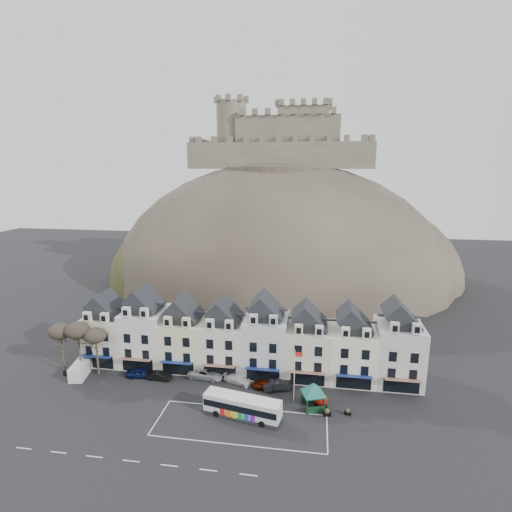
{
  "coord_description": "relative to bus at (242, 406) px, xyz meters",
  "views": [
    {
      "loc": [
        10.95,
        -43.28,
        32.47
      ],
      "look_at": [
        0.45,
        24.0,
        17.27
      ],
      "focal_mm": 28.0,
      "sensor_mm": 36.0,
      "label": 1
    }
  ],
  "objects": [
    {
      "name": "castle_hill",
      "position": [
        -0.64,
        65.97,
        -1.52
      ],
      "size": [
        100.0,
        76.0,
        68.0
      ],
      "color": "#37312A",
      "rests_on": "ground"
    },
    {
      "name": "red_buoy",
      "position": [
        10.35,
        3.66,
        -0.51
      ],
      "size": [
        1.77,
        1.77,
        2.18
      ],
      "rotation": [
        0.0,
        0.0,
        0.24
      ],
      "color": "black",
      "rests_on": "ground"
    },
    {
      "name": "tree_left_far",
      "position": [
        -30.9,
        7.52,
        5.28
      ],
      "size": [
        3.61,
        3.61,
        8.24
      ],
      "color": "#393124",
      "rests_on": "ground"
    },
    {
      "name": "car_white",
      "position": [
        -2.3,
        8.27,
        -0.97
      ],
      "size": [
        4.86,
        3.26,
        1.31
      ],
      "primitive_type": "imported",
      "rotation": [
        0.0,
        0.0,
        1.22
      ],
      "color": "silver",
      "rests_on": "ground"
    },
    {
      "name": "car_navy",
      "position": [
        -17.9,
        7.64,
        -0.9
      ],
      "size": [
        4.44,
        2.21,
        1.45
      ],
      "primitive_type": "imported",
      "rotation": [
        0.0,
        0.0,
        1.69
      ],
      "color": "#0B133B",
      "rests_on": "ground"
    },
    {
      "name": "townhouse_terrace",
      "position": [
        -1.75,
        12.99,
        3.68
      ],
      "size": [
        54.4,
        9.35,
        11.8
      ],
      "color": "beige",
      "rests_on": "ground"
    },
    {
      "name": "tree_left_near",
      "position": [
        -24.9,
        7.52,
        4.93
      ],
      "size": [
        3.43,
        3.43,
        7.84
      ],
      "color": "#393124",
      "rests_on": "ground"
    },
    {
      "name": "planter_west",
      "position": [
        13.86,
        2.67,
        -1.2
      ],
      "size": [
        0.91,
        0.62,
        0.88
      ],
      "rotation": [
        0.0,
        0.0,
        -0.07
      ],
      "color": "black",
      "rests_on": "ground"
    },
    {
      "name": "tree_left_mid",
      "position": [
        -27.9,
        7.52,
        5.62
      ],
      "size": [
        3.78,
        3.78,
        8.64
      ],
      "color": "#393124",
      "rests_on": "ground"
    },
    {
      "name": "white_van",
      "position": [
        -27.41,
        6.52,
        -0.53
      ],
      "size": [
        3.03,
        5.12,
        2.19
      ],
      "rotation": [
        0.0,
        0.0,
        0.21
      ],
      "color": "silver",
      "rests_on": "ground"
    },
    {
      "name": "flagpole",
      "position": [
        6.61,
        4.79,
        2.82
      ],
      "size": [
        1.13,
        0.12,
        7.79
      ],
      "rotation": [
        0.0,
        0.0,
        -0.02
      ],
      "color": "silver",
      "rests_on": "ground"
    },
    {
      "name": "ground",
      "position": [
        -1.9,
        -2.98,
        -1.62
      ],
      "size": [
        300.0,
        300.0,
        0.0
      ],
      "primitive_type": "plane",
      "color": "black",
      "rests_on": "ground"
    },
    {
      "name": "car_maroon",
      "position": [
        2.32,
        7.26,
        -0.94
      ],
      "size": [
        4.02,
        1.64,
        1.37
      ],
      "primitive_type": "imported",
      "rotation": [
        0.0,
        0.0,
        1.56
      ],
      "color": "#501104",
      "rests_on": "ground"
    },
    {
      "name": "bus_shelter",
      "position": [
        9.23,
        3.51,
        1.33
      ],
      "size": [
        5.64,
        5.64,
        3.8
      ],
      "rotation": [
        0.0,
        0.0,
        0.34
      ],
      "color": "black",
      "rests_on": "ground"
    },
    {
      "name": "castle",
      "position": [
        -1.39,
        72.95,
        38.57
      ],
      "size": [
        50.2,
        22.2,
        22.0
      ],
      "color": "#635A4B",
      "rests_on": "ground"
    },
    {
      "name": "planter_east",
      "position": [
        11.1,
        2.03,
        -1.12
      ],
      "size": [
        1.13,
        0.74,
        1.06
      ],
      "rotation": [
        0.0,
        0.0,
        0.17
      ],
      "color": "black",
      "rests_on": "ground"
    },
    {
      "name": "coach_bay_markings",
      "position": [
        0.1,
        -1.73,
        -1.62
      ],
      "size": [
        22.0,
        7.5,
        0.01
      ],
      "primitive_type": "cube",
      "color": "silver",
      "rests_on": "ground"
    },
    {
      "name": "car_black",
      "position": [
        -14.6,
        7.39,
        -0.99
      ],
      "size": [
        3.92,
        1.53,
        1.27
      ],
      "primitive_type": "imported",
      "rotation": [
        0.0,
        0.0,
        1.52
      ],
      "color": "black",
      "rests_on": "ground"
    },
    {
      "name": "car_charcoal",
      "position": [
        4.1,
        7.31,
        -0.86
      ],
      "size": [
        4.91,
        3.14,
        1.53
      ],
      "primitive_type": "imported",
      "rotation": [
        0.0,
        0.0,
        1.93
      ],
      "color": "black",
      "rests_on": "ground"
    },
    {
      "name": "car_silver",
      "position": [
        -7.5,
        9.02,
        -0.84
      ],
      "size": [
        5.82,
        3.23,
        1.57
      ],
      "primitive_type": "imported",
      "rotation": [
        0.0,
        0.0,
        1.46
      ],
      "color": "#A9ADB1",
      "rests_on": "ground"
    },
    {
      "name": "bus",
      "position": [
        0.0,
        0.0,
        0.0
      ],
      "size": [
        10.68,
        4.39,
        2.94
      ],
      "rotation": [
        0.0,
        0.0,
        -0.2
      ],
      "color": "#262628",
      "rests_on": "ground"
    }
  ]
}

